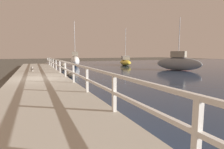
{
  "coord_description": "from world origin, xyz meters",
  "views": [
    {
      "loc": [
        -0.32,
        -12.41,
        1.95
      ],
      "look_at": [
        4.18,
        -2.41,
        0.62
      ],
      "focal_mm": 28.0,
      "sensor_mm": 36.0,
      "label": 1
    }
  ],
  "objects_px": {
    "sailboat_gray": "(178,63)",
    "sailboat_red": "(178,60)",
    "sailboat_yellow": "(125,62)",
    "sailboat_white": "(75,60)",
    "mooring_bollard": "(32,69)"
  },
  "relations": [
    {
      "from": "sailboat_gray",
      "to": "sailboat_red",
      "type": "relative_size",
      "value": 1.01
    },
    {
      "from": "sailboat_yellow",
      "to": "sailboat_white",
      "type": "distance_m",
      "value": 8.15
    },
    {
      "from": "sailboat_white",
      "to": "sailboat_red",
      "type": "height_order",
      "value": "sailboat_white"
    },
    {
      "from": "sailboat_white",
      "to": "sailboat_red",
      "type": "bearing_deg",
      "value": 6.35
    },
    {
      "from": "mooring_bollard",
      "to": "sailboat_gray",
      "type": "relative_size",
      "value": 0.07
    },
    {
      "from": "mooring_bollard",
      "to": "sailboat_gray",
      "type": "bearing_deg",
      "value": -7.41
    },
    {
      "from": "sailboat_white",
      "to": "sailboat_yellow",
      "type": "bearing_deg",
      "value": 5.37
    },
    {
      "from": "sailboat_gray",
      "to": "sailboat_white",
      "type": "distance_m",
      "value": 14.56
    },
    {
      "from": "sailboat_yellow",
      "to": "sailboat_gray",
      "type": "relative_size",
      "value": 1.0
    },
    {
      "from": "sailboat_yellow",
      "to": "sailboat_white",
      "type": "relative_size",
      "value": 0.9
    },
    {
      "from": "sailboat_gray",
      "to": "sailboat_white",
      "type": "bearing_deg",
      "value": 107.23
    },
    {
      "from": "sailboat_gray",
      "to": "sailboat_red",
      "type": "height_order",
      "value": "sailboat_gray"
    },
    {
      "from": "mooring_bollard",
      "to": "sailboat_yellow",
      "type": "height_order",
      "value": "sailboat_yellow"
    },
    {
      "from": "sailboat_gray",
      "to": "sailboat_red",
      "type": "xyz_separation_m",
      "value": [
        9.2,
        9.15,
        -0.19
      ]
    },
    {
      "from": "mooring_bollard",
      "to": "sailboat_red",
      "type": "distance_m",
      "value": 25.69
    }
  ]
}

